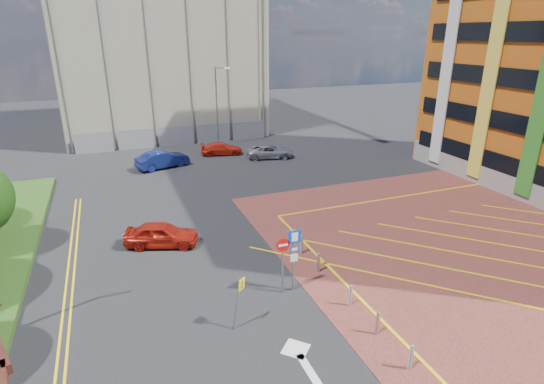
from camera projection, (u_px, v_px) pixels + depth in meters
ground at (292, 304)px, 18.51m from camera, size 140.00×140.00×0.00m
forecourt at (525, 249)px, 23.28m from camera, size 26.00×26.00×0.02m
lamp_back at (218, 104)px, 42.78m from camera, size 1.53×0.16×8.00m
sign_cluster at (290, 254)px, 18.79m from camera, size 1.17×0.12×3.20m
warning_sign at (239, 297)px, 16.57m from camera, size 0.63×0.39×2.25m
bollard_row at (359, 305)px, 17.68m from camera, size 0.14×11.14×0.90m
construction_building at (155, 34)px, 49.51m from camera, size 21.20×19.20×22.00m
construction_fence at (186, 135)px, 44.66m from camera, size 21.60×0.06×2.00m
car_red_left at (161, 234)px, 23.42m from camera, size 4.29×2.84×1.36m
car_blue_back at (163, 159)px, 37.04m from camera, size 4.84×2.86×1.51m
car_red_back at (222, 149)px, 41.11m from camera, size 4.23×2.40×1.16m
car_silver_back at (270, 152)px, 40.02m from camera, size 4.69×2.94×1.21m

